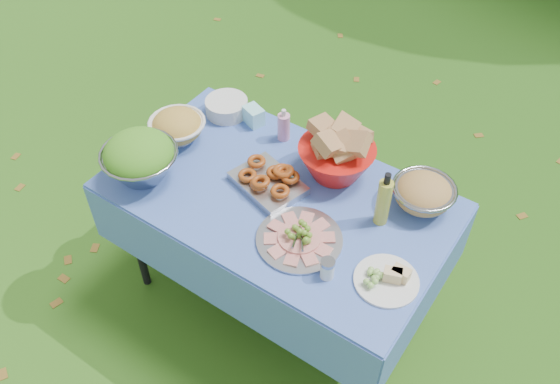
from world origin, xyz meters
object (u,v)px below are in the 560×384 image
(salad_bowl, at_px, (139,157))
(bread_bowl, at_px, (337,154))
(charcuterie_platter, at_px, (300,234))
(picnic_table, at_px, (278,250))
(oil_bottle, at_px, (384,198))
(plate_stack, at_px, (227,107))
(pasta_bowl_steel, at_px, (423,193))

(salad_bowl, relative_size, bread_bowl, 0.98)
(charcuterie_platter, bearing_deg, picnic_table, 143.11)
(salad_bowl, xyz_separation_m, oil_bottle, (0.98, 0.35, 0.02))
(charcuterie_platter, height_order, oil_bottle, oil_bottle)
(plate_stack, relative_size, pasta_bowl_steel, 0.79)
(bread_bowl, xyz_separation_m, charcuterie_platter, (0.08, -0.41, -0.07))
(bread_bowl, height_order, pasta_bowl_steel, bread_bowl)
(bread_bowl, distance_m, oil_bottle, 0.33)
(pasta_bowl_steel, xyz_separation_m, charcuterie_platter, (-0.31, -0.45, -0.03))
(oil_bottle, bearing_deg, salad_bowl, -160.26)
(pasta_bowl_steel, xyz_separation_m, oil_bottle, (-0.10, -0.18, 0.06))
(picnic_table, height_order, oil_bottle, oil_bottle)
(salad_bowl, xyz_separation_m, pasta_bowl_steel, (1.08, 0.53, -0.04))
(salad_bowl, relative_size, pasta_bowl_steel, 1.27)
(pasta_bowl_steel, bearing_deg, salad_bowl, -153.91)
(salad_bowl, height_order, oil_bottle, oil_bottle)
(salad_bowl, height_order, charcuterie_platter, salad_bowl)
(salad_bowl, bearing_deg, picnic_table, 23.52)
(bread_bowl, bearing_deg, picnic_table, -118.21)
(picnic_table, bearing_deg, oil_bottle, 14.61)
(oil_bottle, bearing_deg, plate_stack, 167.89)
(bread_bowl, relative_size, charcuterie_platter, 0.97)
(plate_stack, xyz_separation_m, charcuterie_platter, (0.73, -0.48, 0.00))
(plate_stack, distance_m, charcuterie_platter, 0.88)
(pasta_bowl_steel, distance_m, oil_bottle, 0.21)
(charcuterie_platter, bearing_deg, salad_bowl, -174.14)
(bread_bowl, bearing_deg, pasta_bowl_steel, 5.51)
(picnic_table, height_order, salad_bowl, salad_bowl)
(picnic_table, height_order, pasta_bowl_steel, pasta_bowl_steel)
(picnic_table, xyz_separation_m, bread_bowl, (0.13, 0.25, 0.49))
(salad_bowl, distance_m, bread_bowl, 0.84)
(oil_bottle, bearing_deg, picnic_table, -165.39)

